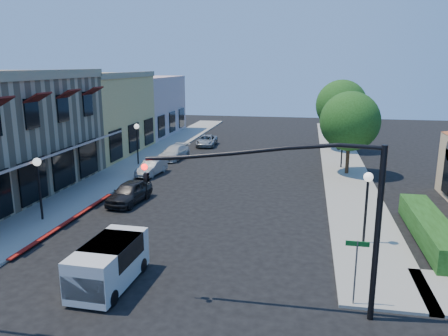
% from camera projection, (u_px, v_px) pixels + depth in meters
% --- Properties ---
extents(ground, '(120.00, 120.00, 0.00)m').
position_uv_depth(ground, '(131.00, 318.00, 14.86)').
color(ground, black).
rests_on(ground, ground).
extents(sidewalk_left, '(3.50, 50.00, 0.12)m').
position_uv_depth(sidewalk_left, '(155.00, 153.00, 42.25)').
color(sidewalk_left, gray).
rests_on(sidewalk_left, ground).
extents(sidewalk_right, '(3.50, 50.00, 0.12)m').
position_uv_depth(sidewalk_right, '(341.00, 160.00, 39.03)').
color(sidewalk_right, gray).
rests_on(sidewalk_right, ground).
extents(curb_red_strip, '(0.25, 10.00, 0.06)m').
position_uv_depth(curb_red_strip, '(69.00, 223.00, 23.77)').
color(curb_red_strip, maroon).
rests_on(curb_red_strip, ground).
extents(yellow_stucco_building, '(10.00, 12.00, 7.60)m').
position_uv_depth(yellow_stucco_building, '(83.00, 114.00, 41.67)').
color(yellow_stucco_building, tan).
rests_on(yellow_stucco_building, ground).
extents(pink_stucco_building, '(10.00, 12.00, 7.00)m').
position_uv_depth(pink_stucco_building, '(132.00, 106.00, 53.21)').
color(pink_stucco_building, tan).
rests_on(pink_stucco_building, ground).
extents(hedge, '(1.40, 8.00, 1.10)m').
position_uv_depth(hedge, '(429.00, 241.00, 21.30)').
color(hedge, '#1A3E11').
rests_on(hedge, ground).
extents(street_tree_a, '(4.56, 4.56, 6.48)m').
position_uv_depth(street_tree_a, '(350.00, 121.00, 33.29)').
color(street_tree_a, black).
rests_on(street_tree_a, ground).
extents(street_tree_b, '(4.94, 4.94, 7.02)m').
position_uv_depth(street_tree_b, '(341.00, 105.00, 42.76)').
color(street_tree_b, black).
rests_on(street_tree_b, ground).
extents(signal_mast_arm, '(8.01, 0.39, 6.00)m').
position_uv_depth(signal_mast_arm, '(311.00, 200.00, 14.26)').
color(signal_mast_arm, black).
rests_on(signal_mast_arm, ground).
extents(street_name_sign, '(0.80, 0.06, 2.50)m').
position_uv_depth(street_name_sign, '(356.00, 263.00, 15.19)').
color(street_name_sign, '#595B5E').
rests_on(street_name_sign, ground).
extents(lamppost_left_near, '(0.44, 0.44, 3.57)m').
position_uv_depth(lamppost_left_near, '(38.00, 173.00, 23.43)').
color(lamppost_left_near, black).
rests_on(lamppost_left_near, ground).
extents(lamppost_left_far, '(0.44, 0.44, 3.57)m').
position_uv_depth(lamppost_left_far, '(137.00, 134.00, 36.81)').
color(lamppost_left_far, black).
rests_on(lamppost_left_far, ground).
extents(lamppost_right_near, '(0.44, 0.44, 3.57)m').
position_uv_depth(lamppost_right_near, '(367.00, 190.00, 20.30)').
color(lamppost_right_near, black).
rests_on(lamppost_right_near, ground).
extents(lamppost_right_far, '(0.44, 0.44, 3.57)m').
position_uv_depth(lamppost_right_far, '(343.00, 136.00, 35.59)').
color(lamppost_right_far, black).
rests_on(lamppost_right_far, ground).
extents(white_van, '(1.83, 3.97, 1.74)m').
position_uv_depth(white_van, '(108.00, 262.00, 16.81)').
color(white_van, silver).
rests_on(white_van, ground).
extents(parked_car_a, '(1.94, 4.10, 1.35)m').
position_uv_depth(parked_car_a, '(129.00, 192.00, 27.10)').
color(parked_car_a, black).
rests_on(parked_car_a, ground).
extents(parked_car_b, '(1.61, 3.62, 1.15)m').
position_uv_depth(parked_car_b, '(151.00, 168.00, 34.02)').
color(parked_car_b, '#9A9D9F').
rests_on(parked_car_b, ground).
extents(parked_car_c, '(2.24, 4.37, 1.21)m').
position_uv_depth(parked_car_c, '(174.00, 153.00, 39.74)').
color(parked_car_c, beige).
rests_on(parked_car_c, ground).
extents(parked_car_d, '(2.12, 4.16, 1.13)m').
position_uv_depth(parked_car_d, '(207.00, 141.00, 46.18)').
color(parked_car_d, '#9A9C9F').
rests_on(parked_car_d, ground).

